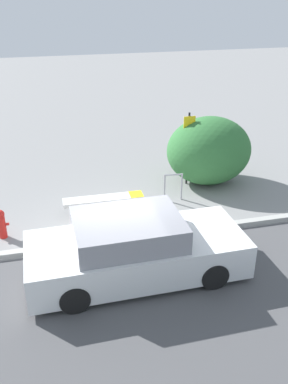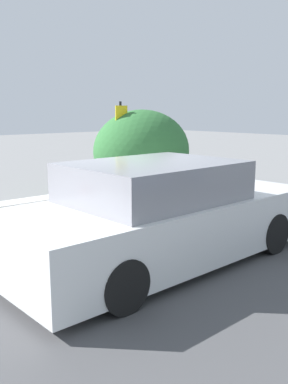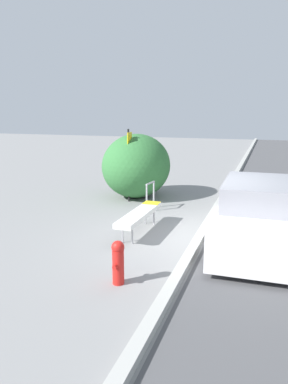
{
  "view_description": "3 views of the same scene",
  "coord_description": "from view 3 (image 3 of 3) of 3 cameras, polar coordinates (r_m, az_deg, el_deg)",
  "views": [
    {
      "loc": [
        -1.41,
        -8.76,
        5.76
      ],
      "look_at": [
        1.06,
        1.19,
        0.69
      ],
      "focal_mm": 40.0,
      "sensor_mm": 36.0,
      "label": 1
    },
    {
      "loc": [
        -3.76,
        -5.46,
        2.09
      ],
      "look_at": [
        1.41,
        0.35,
        0.6
      ],
      "focal_mm": 40.0,
      "sensor_mm": 36.0,
      "label": 2
    },
    {
      "loc": [
        -8.06,
        -1.37,
        2.9
      ],
      "look_at": [
        1.15,
        1.73,
        0.74
      ],
      "focal_mm": 35.0,
      "sensor_mm": 36.0,
      "label": 3
    }
  ],
  "objects": [
    {
      "name": "fire_hydrant",
      "position": [
        6.39,
        -3.97,
        -10.45
      ],
      "size": [
        0.36,
        0.22,
        0.77
      ],
      "color": "red",
      "rests_on": "ground_plane"
    },
    {
      "name": "bike_rack",
      "position": [
        10.92,
        0.97,
        -0.16
      ],
      "size": [
        0.55,
        0.11,
        0.83
      ],
      "rotation": [
        0.0,
        0.0,
        -0.12
      ],
      "color": "#99999E",
      "rests_on": "ground_plane"
    },
    {
      "name": "shrub_hedge",
      "position": [
        12.45,
        -1.16,
        4.0
      ],
      "size": [
        2.65,
        2.22,
        2.11
      ],
      "color": "#337038",
      "rests_on": "ground_plane"
    },
    {
      "name": "curb",
      "position": [
        8.65,
        8.55,
        -6.74
      ],
      "size": [
        60.0,
        0.2,
        0.13
      ],
      "color": "#A8A8A3",
      "rests_on": "ground_plane"
    },
    {
      "name": "sign_post",
      "position": [
        11.77,
        -2.32,
        5.12
      ],
      "size": [
        0.36,
        0.08,
        2.3
      ],
      "color": "black",
      "rests_on": "ground_plane"
    },
    {
      "name": "bench",
      "position": [
        8.89,
        -0.69,
        -3.42
      ],
      "size": [
        2.17,
        0.46,
        0.53
      ],
      "rotation": [
        0.0,
        0.0,
        -0.02
      ],
      "color": "#99999E",
      "rests_on": "ground_plane"
    },
    {
      "name": "parked_car_near",
      "position": [
        8.59,
        17.75,
        -3.28
      ],
      "size": [
        4.65,
        1.94,
        1.41
      ],
      "rotation": [
        0.0,
        0.0,
        0.01
      ],
      "color": "black",
      "rests_on": "ground_plane"
    },
    {
      "name": "ground_plane",
      "position": [
        8.67,
        8.54,
        -7.14
      ],
      "size": [
        60.0,
        60.0,
        0.0
      ],
      "primitive_type": "plane",
      "color": "gray"
    }
  ]
}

